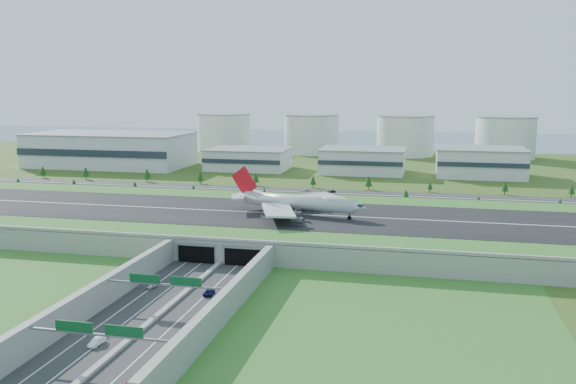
% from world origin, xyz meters
% --- Properties ---
extents(ground, '(1200.00, 1200.00, 0.00)m').
position_xyz_m(ground, '(0.00, 0.00, 0.00)').
color(ground, '#354D18').
rests_on(ground, ground).
extents(airfield_deck, '(520.00, 100.00, 9.20)m').
position_xyz_m(airfield_deck, '(0.00, -0.09, 4.12)').
color(airfield_deck, gray).
rests_on(airfield_deck, ground).
extents(underpass_road, '(38.80, 120.40, 8.00)m').
position_xyz_m(underpass_road, '(0.00, -99.42, 3.43)').
color(underpass_road, '#28282B').
rests_on(underpass_road, ground).
extents(sign_gantry_near, '(38.70, 0.70, 9.80)m').
position_xyz_m(sign_gantry_near, '(0.00, -95.04, 6.95)').
color(sign_gantry_near, gray).
rests_on(sign_gantry_near, ground).
extents(sign_gantry_far, '(38.70, 0.70, 9.80)m').
position_xyz_m(sign_gantry_far, '(0.00, -130.04, 6.95)').
color(sign_gantry_far, gray).
rests_on(sign_gantry_far, ground).
extents(north_expressway, '(560.00, 36.00, 0.12)m').
position_xyz_m(north_expressway, '(0.00, 95.00, 0.06)').
color(north_expressway, '#28282B').
rests_on(north_expressway, ground).
extents(tree_row, '(503.16, 48.44, 8.09)m').
position_xyz_m(tree_row, '(4.44, 98.75, 4.51)').
color(tree_row, '#3D2819').
rests_on(tree_row, ground).
extents(hangar_west, '(120.00, 60.00, 25.00)m').
position_xyz_m(hangar_west, '(-170.00, 185.00, 12.50)').
color(hangar_west, silver).
rests_on(hangar_west, ground).
extents(hangar_mid_a, '(58.00, 42.00, 15.00)m').
position_xyz_m(hangar_mid_a, '(-60.00, 190.00, 7.50)').
color(hangar_mid_a, silver).
rests_on(hangar_mid_a, ground).
extents(hangar_mid_b, '(58.00, 42.00, 17.00)m').
position_xyz_m(hangar_mid_b, '(25.00, 190.00, 8.50)').
color(hangar_mid_b, silver).
rests_on(hangar_mid_b, ground).
extents(hangar_mid_c, '(58.00, 42.00, 19.00)m').
position_xyz_m(hangar_mid_c, '(105.00, 190.00, 9.50)').
color(hangar_mid_c, silver).
rests_on(hangar_mid_c, ground).
extents(fuel_tank_a, '(50.00, 50.00, 35.00)m').
position_xyz_m(fuel_tank_a, '(-120.00, 310.00, 17.50)').
color(fuel_tank_a, white).
rests_on(fuel_tank_a, ground).
extents(fuel_tank_b, '(50.00, 50.00, 35.00)m').
position_xyz_m(fuel_tank_b, '(-35.00, 310.00, 17.50)').
color(fuel_tank_b, white).
rests_on(fuel_tank_b, ground).
extents(fuel_tank_c, '(50.00, 50.00, 35.00)m').
position_xyz_m(fuel_tank_c, '(50.00, 310.00, 17.50)').
color(fuel_tank_c, white).
rests_on(fuel_tank_c, ground).
extents(fuel_tank_d, '(50.00, 50.00, 35.00)m').
position_xyz_m(fuel_tank_d, '(135.00, 310.00, 17.50)').
color(fuel_tank_d, white).
rests_on(fuel_tank_d, ground).
extents(bay_water, '(1200.00, 260.00, 0.06)m').
position_xyz_m(bay_water, '(0.00, 480.00, 0.03)').
color(bay_water, '#3B5771').
rests_on(bay_water, ground).
extents(boeing_747, '(60.96, 56.98, 19.13)m').
position_xyz_m(boeing_747, '(16.69, 0.15, 13.45)').
color(boeing_747, silver).
rests_on(boeing_747, airfield_deck).
extents(car_0, '(2.45, 4.70, 1.53)m').
position_xyz_m(car_0, '(-11.76, -79.40, 0.88)').
color(car_0, silver).
rests_on(car_0, ground).
extents(car_1, '(2.23, 5.35, 1.72)m').
position_xyz_m(car_1, '(-6.35, -120.63, 0.98)').
color(car_1, white).
rests_on(car_1, ground).
extents(car_2, '(3.18, 5.92, 1.58)m').
position_xyz_m(car_2, '(7.32, -80.95, 0.91)').
color(car_2, '#0E0F47').
rests_on(car_2, ground).
extents(car_4, '(4.17, 2.98, 1.32)m').
position_xyz_m(car_4, '(-113.72, 87.86, 0.78)').
color(car_4, '#525256').
rests_on(car_4, ground).
extents(car_5, '(5.24, 2.01, 1.71)m').
position_xyz_m(car_5, '(15.97, 100.32, 0.97)').
color(car_5, black).
rests_on(car_5, ground).
extents(car_7, '(5.82, 3.42, 1.58)m').
position_xyz_m(car_7, '(0.63, 100.97, 0.91)').
color(car_7, silver).
rests_on(car_7, ground).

